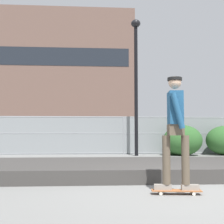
# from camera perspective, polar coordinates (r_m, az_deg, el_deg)

# --- Properties ---
(ground_plane) EXTENTS (120.00, 120.00, 0.00)m
(ground_plane) POSITION_cam_1_polar(r_m,az_deg,el_deg) (5.52, 13.50, -14.12)
(ground_plane) COLOR slate
(gravel_berm) EXTENTS (11.96, 3.45, 0.29)m
(gravel_berm) POSITION_cam_1_polar(r_m,az_deg,el_deg) (7.89, 7.99, -10.09)
(gravel_berm) COLOR #3D3A38
(gravel_berm) RESTS_ON ground_plane
(skateboard) EXTENTS (0.82, 0.29, 0.07)m
(skateboard) POSITION_cam_1_polar(r_m,az_deg,el_deg) (5.29, 11.72, -13.96)
(skateboard) COLOR #9E5B33
(skateboard) RESTS_ON ground_plane
(skater) EXTENTS (0.73, 0.60, 1.86)m
(skater) POSITION_cam_1_polar(r_m,az_deg,el_deg) (5.21, 11.54, -2.16)
(skater) COLOR gray
(skater) RESTS_ON skateboard
(chain_fence) EXTENTS (26.40, 0.06, 1.85)m
(chain_fence) POSITION_cam_1_polar(r_m,az_deg,el_deg) (15.25, 2.14, -4.26)
(chain_fence) COLOR gray
(chain_fence) RESTS_ON ground_plane
(street_lamp) EXTENTS (0.44, 0.44, 6.33)m
(street_lamp) POSITION_cam_1_polar(r_m,az_deg,el_deg) (14.56, 4.41, 7.81)
(street_lamp) COLOR black
(street_lamp) RESTS_ON ground_plane
(parked_car_near) EXTENTS (4.50, 2.14, 1.66)m
(parked_car_near) POSITION_cam_1_polar(r_m,az_deg,el_deg) (19.35, -12.54, -4.42)
(parked_car_near) COLOR #474C54
(parked_car_near) RESTS_ON ground_plane
(library_building) EXTENTS (22.37, 12.36, 18.57)m
(library_building) POSITION_cam_1_polar(r_m,az_deg,el_deg) (49.01, -9.90, 5.70)
(library_building) COLOR brown
(library_building) RESTS_ON ground_plane
(shrub_left) EXTENTS (1.04, 0.85, 0.80)m
(shrub_left) POSITION_cam_1_polar(r_m,az_deg,el_deg) (15.03, 11.32, -6.21)
(shrub_left) COLOR #336B2D
(shrub_left) RESTS_ON ground_plane
(shrub_center) EXTENTS (1.81, 1.48, 1.40)m
(shrub_center) POSITION_cam_1_polar(r_m,az_deg,el_deg) (14.71, 12.85, -5.08)
(shrub_center) COLOR #2D5B28
(shrub_center) RESTS_ON ground_plane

